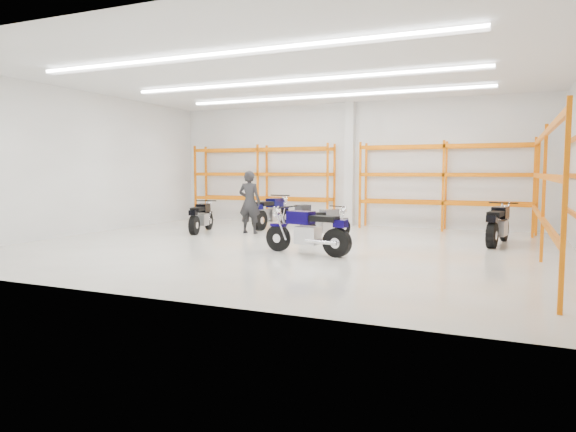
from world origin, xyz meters
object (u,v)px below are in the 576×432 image
at_px(motorcycle_main, 311,232).
at_px(standing_man, 250,202).
at_px(motorcycle_back_b, 271,213).
at_px(motorcycle_back_d, 498,226).
at_px(structural_column, 350,164).
at_px(motorcycle_back_c, 321,222).
at_px(motorcycle_back_a, 201,218).

xyz_separation_m(motorcycle_main, standing_man, (-3.28, 3.17, 0.47)).
xyz_separation_m(motorcycle_back_b, motorcycle_back_d, (7.35, -1.28, -0.01)).
xyz_separation_m(motorcycle_main, structural_column, (-1.06, 6.86, 1.72)).
bearing_deg(motorcycle_back_c, motorcycle_back_a, 179.32).
xyz_separation_m(motorcycle_back_a, motorcycle_back_b, (1.57, 2.01, 0.06)).
height_order(motorcycle_back_d, standing_man, standing_man).
bearing_deg(standing_man, motorcycle_back_b, -93.89).
relative_size(motorcycle_back_b, motorcycle_back_c, 1.24).
bearing_deg(motorcycle_main, motorcycle_back_a, 150.64).
relative_size(motorcycle_main, motorcycle_back_d, 1.01).
bearing_deg(motorcycle_back_d, structural_column, 146.49).
distance_m(standing_man, structural_column, 4.48).
xyz_separation_m(motorcycle_back_b, structural_column, (2.21, 2.13, 1.71)).
height_order(motorcycle_main, motorcycle_back_d, motorcycle_main).
distance_m(motorcycle_back_d, standing_man, 7.38).
height_order(motorcycle_back_b, structural_column, structural_column).
distance_m(motorcycle_back_b, standing_man, 1.63).
height_order(motorcycle_back_a, motorcycle_back_c, motorcycle_back_c).
bearing_deg(motorcycle_back_d, standing_man, -177.79).
distance_m(motorcycle_main, structural_column, 7.15).
bearing_deg(motorcycle_back_d, motorcycle_back_b, 170.13).
xyz_separation_m(motorcycle_back_a, motorcycle_back_d, (8.92, 0.73, 0.05)).
height_order(motorcycle_back_b, standing_man, standing_man).
distance_m(motorcycle_main, motorcycle_back_b, 5.75).
relative_size(motorcycle_back_c, standing_man, 0.94).
xyz_separation_m(motorcycle_main, motorcycle_back_a, (-4.83, 2.72, -0.06)).
xyz_separation_m(motorcycle_back_b, standing_man, (-0.01, -1.56, 0.47)).
bearing_deg(motorcycle_back_a, motorcycle_back_b, 52.09).
relative_size(motorcycle_back_a, motorcycle_back_b, 0.88).
distance_m(motorcycle_back_c, motorcycle_back_d, 4.82).
bearing_deg(motorcycle_back_d, motorcycle_main, -139.77).
relative_size(motorcycle_back_b, motorcycle_back_d, 1.02).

